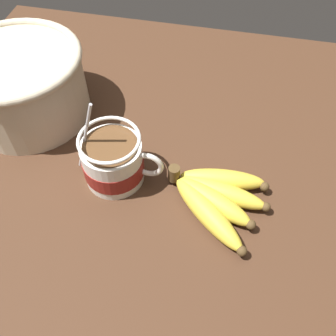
# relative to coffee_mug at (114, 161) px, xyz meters

# --- Properties ---
(table) EXTENTS (0.95, 0.95, 0.04)m
(table) POSITION_rel_coffee_mug_xyz_m (0.05, 0.02, -0.06)
(table) COLOR #422819
(table) RESTS_ON ground
(coffee_mug) EXTENTS (0.15, 0.10, 0.17)m
(coffee_mug) POSITION_rel_coffee_mug_xyz_m (0.00, 0.00, 0.00)
(coffee_mug) COLOR white
(coffee_mug) RESTS_ON table
(banana_bunch) EXTENTS (0.17, 0.16, 0.04)m
(banana_bunch) POSITION_rel_coffee_mug_xyz_m (0.18, -0.02, -0.02)
(banana_bunch) COLOR #4C381E
(banana_bunch) RESTS_ON table
(woven_basket) EXTENTS (0.25, 0.25, 0.14)m
(woven_basket) POSITION_rel_coffee_mug_xyz_m (-0.21, 0.12, 0.03)
(woven_basket) COLOR beige
(woven_basket) RESTS_ON table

